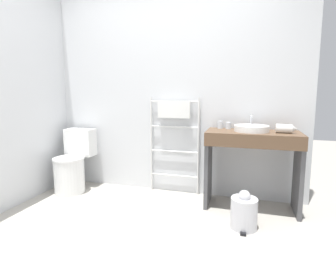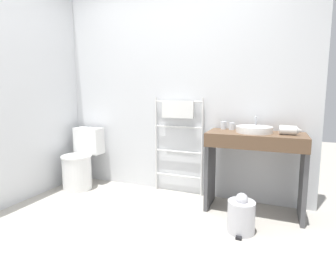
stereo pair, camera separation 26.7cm
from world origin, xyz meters
The scene contains 12 objects.
ground_plane centered at (0.00, 0.00, 0.00)m, with size 12.00×12.00×0.00m, color #A8A399.
wall_back centered at (0.00, 1.48, 1.30)m, with size 3.19×0.12×2.60m, color silver.
wall_side centered at (-1.54, 0.71, 1.30)m, with size 0.12×2.10×2.60m, color silver.
toilet centered at (-1.17, 1.09, 0.33)m, with size 0.37×0.54×0.78m.
towel_radiator centered at (0.07, 1.37, 0.85)m, with size 0.62×0.06×1.17m.
vanity_counter centered at (0.97, 1.15, 0.56)m, with size 0.94×0.45×0.83m.
sink_basin centered at (0.96, 1.17, 0.86)m, with size 0.35×0.35×0.06m.
faucet centered at (0.96, 1.35, 0.93)m, with size 0.02×0.10×0.15m.
cup_near_wall centered at (0.63, 1.32, 0.87)m, with size 0.06×0.06×0.08m.
cup_near_edge centered at (0.72, 1.30, 0.87)m, with size 0.06×0.06×0.08m.
hair_dryer centered at (1.27, 1.16, 0.87)m, with size 0.20×0.18×0.09m.
trash_bin centered at (0.91, 0.70, 0.15)m, with size 0.24×0.27×0.36m.
Camera 2 is at (1.13, -1.56, 1.22)m, focal length 28.00 mm.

